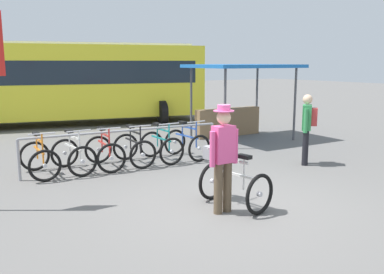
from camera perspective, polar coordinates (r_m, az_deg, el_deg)
The scene contains 13 objects.
ground_plane at distance 7.05m, azimuth 4.67°, elevation -9.44°, with size 80.00×80.00×0.00m, color #605E5B.
bike_rack_rail at distance 9.52m, azimuth -8.98°, elevation -0.01°, with size 4.60×0.41×0.88m.
racked_bike_orange at distance 9.32m, azimuth -20.11°, elevation -2.83°, with size 0.69×1.10×0.97m.
racked_bike_white at distance 9.44m, azimuth -15.91°, elevation -2.43°, with size 0.73×1.13×0.97m.
racked_bike_red at distance 9.61m, azimuth -11.84°, elevation -2.04°, with size 0.75×1.15×0.97m.
racked_bike_black at distance 9.83m, azimuth -7.94°, elevation -1.64°, with size 0.70×1.13×0.97m.
racked_bike_teal at distance 10.09m, azimuth -4.23°, elevation -1.26°, with size 0.66×1.11×0.97m.
racked_bike_blue at distance 10.40m, azimuth -0.72°, elevation -0.90°, with size 0.73×1.13×0.97m.
featured_bicycle at distance 6.99m, azimuth 5.34°, elevation -5.80°, with size 0.84×1.23×0.97m.
person_with_featured_bike at distance 6.53m, azimuth 4.29°, elevation -2.39°, with size 0.53×0.32×1.72m.
pedestrian_with_backpack at distance 10.00m, azimuth 15.47°, elevation 1.61°, with size 0.47×0.46×1.64m.
bus_distant at distance 16.84m, azimuth -16.09°, elevation 7.65°, with size 10.31×4.94×3.08m.
market_stall at distance 13.17m, azimuth 6.04°, elevation 5.89°, with size 3.19×2.42×2.30m.
Camera 1 is at (-4.10, -5.23, 2.36)m, focal length 39.07 mm.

